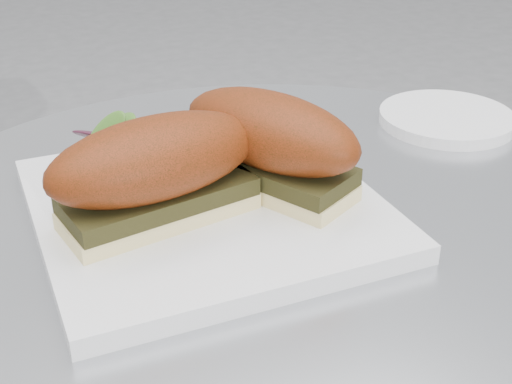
% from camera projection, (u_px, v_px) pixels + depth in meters
% --- Properties ---
extents(plate, '(0.28, 0.28, 0.02)m').
position_uv_depth(plate, '(206.00, 208.00, 0.58)').
color(plate, white).
rests_on(plate, table).
extents(sandwich_left, '(0.18, 0.10, 0.08)m').
position_uv_depth(sandwich_left, '(156.00, 169.00, 0.52)').
color(sandwich_left, '#F5E499').
rests_on(sandwich_left, plate).
extents(sandwich_right, '(0.14, 0.18, 0.08)m').
position_uv_depth(sandwich_right, '(270.00, 141.00, 0.57)').
color(sandwich_right, '#F5E499').
rests_on(sandwich_right, plate).
extents(salad, '(0.10, 0.10, 0.05)m').
position_uv_depth(salad, '(127.00, 145.00, 0.60)').
color(salad, '#4E812A').
rests_on(salad, plate).
extents(saucer, '(0.14, 0.14, 0.01)m').
position_uv_depth(saucer, '(447.00, 118.00, 0.74)').
color(saucer, white).
rests_on(saucer, table).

